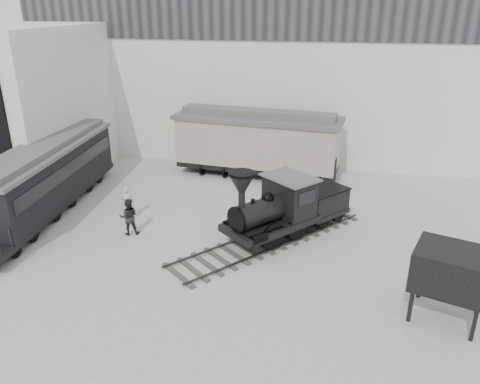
% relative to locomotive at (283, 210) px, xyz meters
% --- Properties ---
extents(ground, '(90.00, 90.00, 0.00)m').
position_rel_locomotive_xyz_m(ground, '(-1.89, -3.74, -1.34)').
color(ground, '#9E9E9B').
extents(north_wall, '(34.00, 2.51, 11.00)m').
position_rel_locomotive_xyz_m(north_wall, '(-1.89, 11.25, 4.21)').
color(north_wall, silver).
rests_on(north_wall, ground).
extents(west_pavilion, '(7.00, 12.11, 9.00)m').
position_rel_locomotive_xyz_m(west_pavilion, '(-16.39, 6.23, 3.15)').
color(west_pavilion, silver).
rests_on(west_pavilion, ground).
extents(locomotive, '(8.34, 9.29, 3.63)m').
position_rel_locomotive_xyz_m(locomotive, '(0.00, 0.00, 0.00)').
color(locomotive, '#37322E').
rests_on(locomotive, ground).
extents(boxcar, '(10.47, 4.24, 4.17)m').
position_rel_locomotive_xyz_m(boxcar, '(-2.59, 8.02, 0.85)').
color(boxcar, black).
rests_on(boxcar, ground).
extents(passenger_coach, '(3.64, 12.63, 3.33)m').
position_rel_locomotive_xyz_m(passenger_coach, '(-12.36, 0.59, 0.50)').
color(passenger_coach, black).
rests_on(passenger_coach, ground).
extents(visitor_a, '(0.76, 0.65, 1.77)m').
position_rel_locomotive_xyz_m(visitor_a, '(-7.86, 0.27, -0.45)').
color(visitor_a, beige).
rests_on(visitor_a, ground).
extents(visitor_b, '(1.06, 0.95, 1.79)m').
position_rel_locomotive_xyz_m(visitor_b, '(-7.09, -1.24, -0.45)').
color(visitor_b, black).
rests_on(visitor_b, ground).
extents(coal_hopper, '(2.92, 2.65, 2.63)m').
position_rel_locomotive_xyz_m(coal_hopper, '(6.23, -4.93, 0.37)').
color(coal_hopper, black).
rests_on(coal_hopper, ground).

